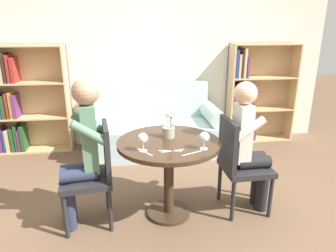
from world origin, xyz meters
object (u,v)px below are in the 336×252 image
(wine_glass_left, at_px, (143,139))
(flower_vase, at_px, (169,130))
(bookshelf_right, at_px, (251,98))
(person_left, at_px, (82,150))
(chair_left, at_px, (94,171))
(wine_glass_right, at_px, (204,137))
(couch, at_px, (154,130))
(chair_right, at_px, (239,161))
(person_right, at_px, (249,145))
(bookshelf_left, at_px, (22,102))

(wine_glass_left, bearing_deg, flower_vase, 49.75)
(flower_vase, bearing_deg, bookshelf_right, 49.10)
(person_left, xyz_separation_m, wine_glass_left, (0.50, -0.16, 0.13))
(wine_glass_left, bearing_deg, bookshelf_right, 49.19)
(chair_left, height_order, wine_glass_right, chair_left)
(bookshelf_right, bearing_deg, wine_glass_right, -121.51)
(couch, xyz_separation_m, chair_right, (0.65, -1.55, 0.18))
(person_right, xyz_separation_m, wine_glass_right, (-0.48, -0.22, 0.17))
(chair_left, relative_size, wine_glass_right, 6.19)
(person_left, distance_m, wine_glass_left, 0.54)
(wine_glass_left, relative_size, wine_glass_right, 1.04)
(bookshelf_right, height_order, person_right, bookshelf_right)
(chair_left, bearing_deg, bookshelf_right, 123.48)
(person_left, bearing_deg, wine_glass_right, 72.66)
(bookshelf_left, bearing_deg, bookshelf_right, -0.03)
(bookshelf_left, xyz_separation_m, bookshelf_right, (3.28, -0.00, -0.05))
(couch, relative_size, chair_left, 2.03)
(flower_vase, bearing_deg, bookshelf_left, 136.16)
(person_left, distance_m, person_right, 1.47)
(wine_glass_left, bearing_deg, chair_right, 12.33)
(person_left, bearing_deg, bookshelf_right, 122.67)
(bookshelf_left, distance_m, chair_right, 3.04)
(bookshelf_right, bearing_deg, bookshelf_left, 179.97)
(chair_left, distance_m, wine_glass_left, 0.56)
(bookshelf_left, distance_m, chair_left, 2.16)
(bookshelf_right, height_order, person_left, bookshelf_right)
(flower_vase, bearing_deg, couch, 90.47)
(person_left, height_order, flower_vase, person_left)
(wine_glass_left, distance_m, flower_vase, 0.38)
(chair_right, height_order, person_left, person_left)
(bookshelf_right, xyz_separation_m, person_right, (-0.76, -1.81, -0.00))
(couch, bearing_deg, bookshelf_right, 10.05)
(chair_left, distance_m, person_left, 0.22)
(chair_left, xyz_separation_m, wine_glass_right, (0.90, -0.20, 0.33))
(person_right, relative_size, wine_glass_right, 8.46)
(bookshelf_right, distance_m, flower_vase, 2.28)
(bookshelf_left, distance_m, wine_glass_right, 2.88)
(chair_right, distance_m, flower_vase, 0.71)
(bookshelf_left, height_order, person_left, bookshelf_left)
(couch, xyz_separation_m, flower_vase, (0.01, -1.45, 0.49))
(wine_glass_right, xyz_separation_m, flower_vase, (-0.24, 0.31, -0.03))
(bookshelf_left, relative_size, flower_vase, 6.32)
(flower_vase, bearing_deg, wine_glass_right, -51.75)
(bookshelf_right, xyz_separation_m, wine_glass_right, (-1.24, -2.03, 0.17))
(person_right, xyz_separation_m, flower_vase, (-0.73, 0.09, 0.14))
(chair_right, height_order, flower_vase, flower_vase)
(chair_right, bearing_deg, couch, 20.89)
(chair_left, bearing_deg, flower_vase, 92.67)
(couch, bearing_deg, wine_glass_left, -97.57)
(wine_glass_right, bearing_deg, wine_glass_left, 177.29)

